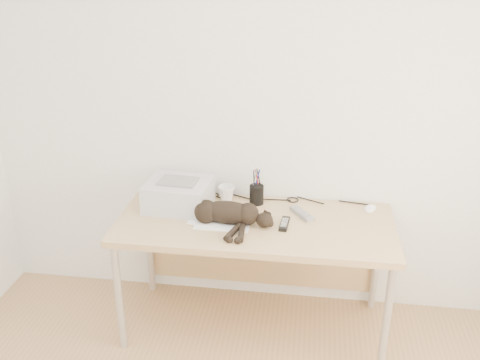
# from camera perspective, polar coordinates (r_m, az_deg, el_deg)

# --- Properties ---
(wall_back) EXTENTS (3.50, 0.00, 3.50)m
(wall_back) POSITION_cam_1_polar(r_m,az_deg,el_deg) (3.22, 2.48, 7.40)
(wall_back) COLOR white
(wall_back) RESTS_ON floor
(desk) EXTENTS (1.60, 0.70, 0.74)m
(desk) POSITION_cam_1_polar(r_m,az_deg,el_deg) (3.24, 1.78, -5.83)
(desk) COLOR tan
(desk) RESTS_ON floor
(printer) EXTENTS (0.40, 0.35, 0.18)m
(printer) POSITION_cam_1_polar(r_m,az_deg,el_deg) (3.25, -6.55, -1.54)
(printer) COLOR silver
(printer) RESTS_ON desk
(papers) EXTENTS (0.36, 0.28, 0.01)m
(papers) POSITION_cam_1_polar(r_m,az_deg,el_deg) (3.10, -2.06, -4.35)
(papers) COLOR white
(papers) RESTS_ON desk
(cat) EXTENTS (0.62, 0.30, 0.14)m
(cat) POSITION_cam_1_polar(r_m,az_deg,el_deg) (3.05, -1.59, -3.61)
(cat) COLOR black
(cat) RESTS_ON desk
(mug) EXTENTS (0.14, 0.14, 0.10)m
(mug) POSITION_cam_1_polar(r_m,az_deg,el_deg) (3.33, -1.45, -1.44)
(mug) COLOR silver
(mug) RESTS_ON desk
(pen_cup) EXTENTS (0.09, 0.09, 0.22)m
(pen_cup) POSITION_cam_1_polar(r_m,az_deg,el_deg) (3.29, 1.78, -1.52)
(pen_cup) COLOR black
(pen_cup) RESTS_ON desk
(remote_grey) EXTENTS (0.16, 0.19, 0.02)m
(remote_grey) POSITION_cam_1_polar(r_m,az_deg,el_deg) (3.18, 6.61, -3.58)
(remote_grey) COLOR gray
(remote_grey) RESTS_ON desk
(remote_black) EXTENTS (0.06, 0.17, 0.02)m
(remote_black) POSITION_cam_1_polar(r_m,az_deg,el_deg) (3.06, 4.76, -4.68)
(remote_black) COLOR black
(remote_black) RESTS_ON desk
(mouse) EXTENTS (0.10, 0.13, 0.04)m
(mouse) POSITION_cam_1_polar(r_m,az_deg,el_deg) (3.32, 13.73, -2.77)
(mouse) COLOR white
(mouse) RESTS_ON desk
(cable_tangle) EXTENTS (1.36, 0.07, 0.01)m
(cable_tangle) POSITION_cam_1_polar(r_m,az_deg,el_deg) (3.37, 2.24, -1.92)
(cable_tangle) COLOR black
(cable_tangle) RESTS_ON desk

